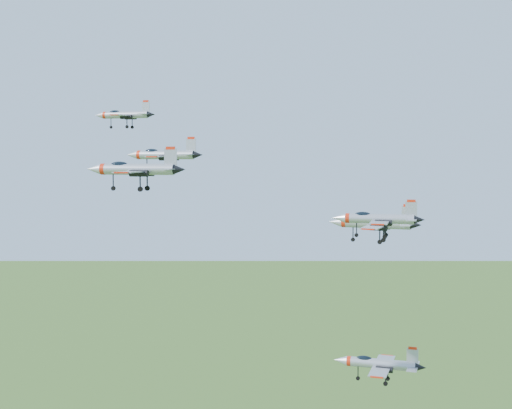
# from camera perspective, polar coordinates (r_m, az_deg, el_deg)

# --- Properties ---
(jet_lead) EXTENTS (11.17, 9.27, 2.98)m
(jet_lead) POSITION_cam_1_polar(r_m,az_deg,el_deg) (123.36, -10.53, 7.07)
(jet_lead) COLOR #9DA1A9
(jet_left_high) EXTENTS (11.97, 9.97, 3.20)m
(jet_left_high) POSITION_cam_1_polar(r_m,az_deg,el_deg) (103.60, -7.44, 3.98)
(jet_left_high) COLOR #9DA1A9
(jet_right_high) EXTENTS (12.23, 10.09, 3.27)m
(jet_right_high) POSITION_cam_1_polar(r_m,az_deg,el_deg) (83.90, -9.72, 2.82)
(jet_right_high) COLOR #9DA1A9
(jet_left_low) EXTENTS (13.14, 11.07, 3.53)m
(jet_left_low) POSITION_cam_1_polar(r_m,az_deg,el_deg) (101.14, 9.34, -1.48)
(jet_left_low) COLOR #9DA1A9
(jet_right_low) EXTENTS (11.20, 9.27, 2.99)m
(jet_right_low) POSITION_cam_1_polar(r_m,az_deg,el_deg) (87.36, 9.63, -1.11)
(jet_right_low) COLOR #9DA1A9
(jet_trail) EXTENTS (12.79, 10.67, 3.42)m
(jet_trail) POSITION_cam_1_polar(r_m,az_deg,el_deg) (102.15, 9.73, -12.42)
(jet_trail) COLOR #9DA1A9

